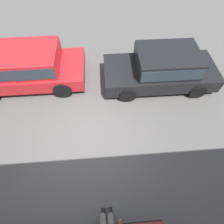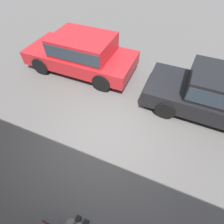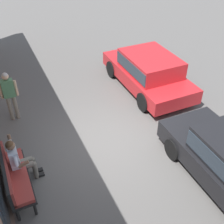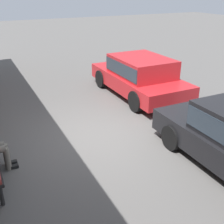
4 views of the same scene
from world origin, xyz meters
TOP-DOWN VIEW (x-y plane):
  - ground_plane at (0.00, 0.00)m, footprint 60.00×60.00m
  - parked_car_mid at (2.15, -2.59)m, footprint 4.24×1.99m

SIDE VIEW (x-z plane):
  - ground_plane at x=0.00m, z-range 0.00..0.00m
  - parked_car_mid at x=2.15m, z-range 0.07..1.48m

